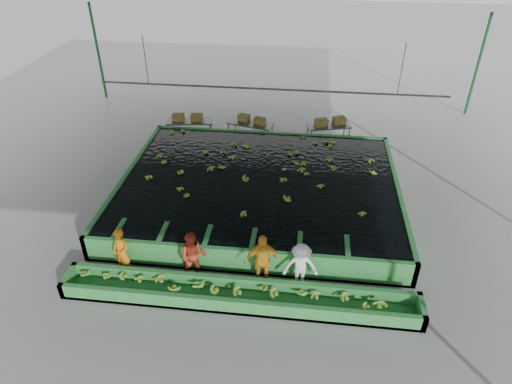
# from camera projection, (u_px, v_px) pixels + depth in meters

# --- Properties ---
(ground) EXTENTS (80.00, 80.00, 0.00)m
(ground) POSITION_uv_depth(u_px,v_px,m) (254.00, 224.00, 15.74)
(ground) COLOR gray
(ground) RESTS_ON ground
(shed_roof) EXTENTS (20.00, 22.00, 0.04)m
(shed_roof) POSITION_uv_depth(u_px,v_px,m) (254.00, 85.00, 13.00)
(shed_roof) COLOR slate
(shed_roof) RESTS_ON shed_posts
(shed_posts) EXTENTS (20.00, 22.00, 5.00)m
(shed_posts) POSITION_uv_depth(u_px,v_px,m) (254.00, 161.00, 14.37)
(shed_posts) COLOR #19572F
(shed_posts) RESTS_ON ground
(flotation_tank) EXTENTS (10.00, 8.00, 0.90)m
(flotation_tank) POSITION_uv_depth(u_px,v_px,m) (259.00, 190.00, 16.74)
(flotation_tank) COLOR #2F833B
(flotation_tank) RESTS_ON ground
(tank_water) EXTENTS (9.70, 7.70, 0.00)m
(tank_water) POSITION_uv_depth(u_px,v_px,m) (259.00, 180.00, 16.52)
(tank_water) COLOR black
(tank_water) RESTS_ON flotation_tank
(sorting_trough) EXTENTS (10.00, 1.00, 0.50)m
(sorting_trough) POSITION_uv_depth(u_px,v_px,m) (238.00, 295.00, 12.62)
(sorting_trough) COLOR #2F833B
(sorting_trough) RESTS_ON ground
(cableway_rail) EXTENTS (0.08, 0.08, 14.00)m
(cableway_rail) POSITION_uv_depth(u_px,v_px,m) (269.00, 89.00, 18.24)
(cableway_rail) COLOR #59605B
(cableway_rail) RESTS_ON shed_roof
(rail_hanger_left) EXTENTS (0.04, 0.04, 2.00)m
(rail_hanger_left) POSITION_uv_depth(u_px,v_px,m) (145.00, 60.00, 18.20)
(rail_hanger_left) COLOR #59605B
(rail_hanger_left) RESTS_ON shed_roof
(rail_hanger_right) EXTENTS (0.04, 0.04, 2.00)m
(rail_hanger_right) POSITION_uv_depth(u_px,v_px,m) (402.00, 69.00, 17.19)
(rail_hanger_right) COLOR #59605B
(rail_hanger_right) RESTS_ON shed_roof
(worker_a) EXTENTS (0.66, 0.55, 1.55)m
(worker_a) POSITION_uv_depth(u_px,v_px,m) (122.00, 252.00, 13.35)
(worker_a) COLOR orange
(worker_a) RESTS_ON ground
(worker_b) EXTENTS (0.90, 0.76, 1.62)m
(worker_b) POSITION_uv_depth(u_px,v_px,m) (193.00, 257.00, 13.12)
(worker_b) COLOR #A7311A
(worker_b) RESTS_ON ground
(worker_c) EXTENTS (1.10, 0.69, 1.75)m
(worker_c) POSITION_uv_depth(u_px,v_px,m) (262.00, 261.00, 12.88)
(worker_c) COLOR gold
(worker_c) RESTS_ON ground
(worker_d) EXTENTS (1.04, 0.66, 1.53)m
(worker_d) POSITION_uv_depth(u_px,v_px,m) (301.00, 267.00, 12.83)
(worker_d) COLOR white
(worker_d) RESTS_ON ground
(packing_table_left) EXTENTS (2.16, 1.11, 0.94)m
(packing_table_left) POSITION_uv_depth(u_px,v_px,m) (191.00, 130.00, 20.94)
(packing_table_left) COLOR #59605B
(packing_table_left) RESTS_ON ground
(packing_table_mid) EXTENTS (2.19, 1.31, 0.93)m
(packing_table_mid) POSITION_uv_depth(u_px,v_px,m) (250.00, 132.00, 20.75)
(packing_table_mid) COLOR #59605B
(packing_table_mid) RESTS_ON ground
(packing_table_right) EXTENTS (2.06, 1.25, 0.88)m
(packing_table_right) POSITION_uv_depth(u_px,v_px,m) (328.00, 134.00, 20.63)
(packing_table_right) COLOR #59605B
(packing_table_right) RESTS_ON ground
(box_stack_left) EXTENTS (1.40, 0.53, 0.29)m
(box_stack_left) POSITION_uv_depth(u_px,v_px,m) (188.00, 120.00, 20.68)
(box_stack_left) COLOR olive
(box_stack_left) RESTS_ON packing_table_left
(box_stack_mid) EXTENTS (1.33, 0.78, 0.28)m
(box_stack_mid) POSITION_uv_depth(u_px,v_px,m) (252.00, 122.00, 20.54)
(box_stack_mid) COLOR olive
(box_stack_mid) RESTS_ON packing_table_mid
(box_stack_right) EXTENTS (1.45, 0.89, 0.30)m
(box_stack_right) POSITION_uv_depth(u_px,v_px,m) (330.00, 125.00, 20.44)
(box_stack_right) COLOR olive
(box_stack_right) RESTS_ON packing_table_right
(floating_bananas) EXTENTS (8.15, 5.55, 0.11)m
(floating_bananas) POSITION_uv_depth(u_px,v_px,m) (262.00, 169.00, 17.19)
(floating_bananas) COLOR #78AB2F
(floating_bananas) RESTS_ON tank_water
(trough_bananas) EXTENTS (9.26, 0.62, 0.12)m
(trough_bananas) POSITION_uv_depth(u_px,v_px,m) (238.00, 291.00, 12.54)
(trough_bananas) COLOR #78AB2F
(trough_bananas) RESTS_ON sorting_trough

